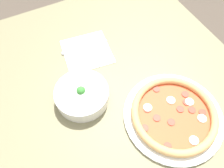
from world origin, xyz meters
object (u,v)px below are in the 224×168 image
at_px(pizza, 174,114).
at_px(fork, 90,55).
at_px(knife, 87,47).
at_px(bowl, 82,94).

relative_size(pizza, fork, 2.02).
bearing_deg(knife, bowl, 69.66).
distance_m(fork, knife, 0.05).
relative_size(fork, knife, 0.85).
bearing_deg(bowl, pizza, -129.61).
xyz_separation_m(pizza, fork, (0.38, 0.15, -0.01)).
bearing_deg(bowl, fork, -31.65).
relative_size(bowl, knife, 0.96).
bearing_deg(pizza, knife, 17.93).
relative_size(bowl, fork, 1.13).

